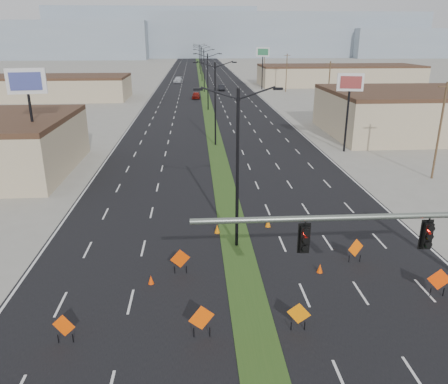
{
  "coord_description": "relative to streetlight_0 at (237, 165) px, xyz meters",
  "views": [
    {
      "loc": [
        -2.52,
        -13.36,
        12.75
      ],
      "look_at": [
        -0.72,
        13.43,
        3.2
      ],
      "focal_mm": 35.0,
      "sensor_mm": 36.0,
      "label": 1
    }
  ],
  "objects": [
    {
      "name": "streetlight_4",
      "position": [
        0.0,
        112.0,
        0.0
      ],
      "size": [
        5.15,
        0.24,
        10.02
      ],
      "color": "black",
      "rests_on": "ground"
    },
    {
      "name": "construction_sign_5",
      "position": [
        9.83,
        -6.56,
        -4.46
      ],
      "size": [
        1.21,
        0.24,
        1.62
      ],
      "rotation": [
        0.0,
        0.0,
        -0.17
      ],
      "color": "#F53E05",
      "rests_on": "ground"
    },
    {
      "name": "streetlight_6",
      "position": [
        0.0,
        168.0,
        0.0
      ],
      "size": [
        5.15,
        0.24,
        10.02
      ],
      "color": "black",
      "rests_on": "ground"
    },
    {
      "name": "car_mid",
      "position": [
        4.38,
        87.2,
        -4.74
      ],
      "size": [
        1.51,
        4.16,
        1.36
      ],
      "primitive_type": "imported",
      "rotation": [
        0.0,
        0.0,
        0.02
      ],
      "color": "black",
      "rests_on": "ground"
    },
    {
      "name": "road_surface",
      "position": [
        0.0,
        88.0,
        -5.42
      ],
      "size": [
        25.0,
        400.0,
        0.02
      ],
      "primitive_type": "cube",
      "color": "black",
      "rests_on": "ground"
    },
    {
      "name": "mesa_west",
      "position": [
        -120.0,
        268.0,
        5.58
      ],
      "size": [
        180.0,
        50.0,
        22.0
      ],
      "primitive_type": "cube",
      "color": "#8494A4",
      "rests_on": "ground"
    },
    {
      "name": "pole_sign_west",
      "position": [
        -17.29,
        15.23,
        2.95
      ],
      "size": [
        3.33,
        0.98,
        10.2
      ],
      "rotation": [
        0.0,
        0.0,
        0.19
      ],
      "color": "black",
      "rests_on": "ground"
    },
    {
      "name": "pole_sign_east_far",
      "position": [
        14.97,
        88.83,
        3.09
      ],
      "size": [
        3.25,
        1.63,
        10.36
      ],
      "rotation": [
        0.0,
        0.0,
        -0.4
      ],
      "color": "black",
      "rests_on": "ground"
    },
    {
      "name": "cone_3",
      "position": [
        -1.15,
        2.0,
        -5.11
      ],
      "size": [
        0.42,
        0.42,
        0.62
      ],
      "primitive_type": "cone",
      "rotation": [
        0.0,
        0.0,
        0.13
      ],
      "color": "orange",
      "rests_on": "ground"
    },
    {
      "name": "streetlight_2",
      "position": [
        0.0,
        56.0,
        0.0
      ],
      "size": [
        5.15,
        0.24,
        10.02
      ],
      "color": "black",
      "rests_on": "ground"
    },
    {
      "name": "construction_sign_3",
      "position": [
        2.0,
        -8.8,
        -4.58
      ],
      "size": [
        1.04,
        0.37,
        1.44
      ],
      "rotation": [
        0.0,
        0.0,
        -0.31
      ],
      "color": "orange",
      "rests_on": "ground"
    },
    {
      "name": "utility_pole_2",
      "position": [
        20.0,
        83.0,
        -0.74
      ],
      "size": [
        1.6,
        0.2,
        9.0
      ],
      "color": "#4C3823",
      "rests_on": "ground"
    },
    {
      "name": "cone_0",
      "position": [
        -5.11,
        -4.33,
        -5.15
      ],
      "size": [
        0.38,
        0.38,
        0.53
      ],
      "primitive_type": "cone",
      "rotation": [
        0.0,
        0.0,
        0.22
      ],
      "color": "#E63E04",
      "rests_on": "ground"
    },
    {
      "name": "cone_1",
      "position": [
        4.43,
        -3.74,
        -5.14
      ],
      "size": [
        0.38,
        0.38,
        0.56
      ],
      "primitive_type": "cone",
      "rotation": [
        0.0,
        0.0,
        -0.12
      ],
      "color": "#DA4304",
      "rests_on": "ground"
    },
    {
      "name": "streetlight_0",
      "position": [
        0.0,
        0.0,
        0.0
      ],
      "size": [
        5.15,
        0.24,
        10.02
      ],
      "color": "black",
      "rests_on": "ground"
    },
    {
      "name": "mesa_backdrop",
      "position": [
        -30.0,
        308.0,
        10.58
      ],
      "size": [
        140.0,
        50.0,
        32.0
      ],
      "primitive_type": "cube",
      "color": "#8494A4",
      "rests_on": "ground"
    },
    {
      "name": "construction_sign_4",
      "position": [
        6.84,
        -2.68,
        -4.52
      ],
      "size": [
        1.07,
        0.51,
        1.54
      ],
      "rotation": [
        0.0,
        0.0,
        0.43
      ],
      "color": "#FF5D05",
      "rests_on": "ground"
    },
    {
      "name": "pole_sign_east_near",
      "position": [
        15.01,
        23.8,
        1.85
      ],
      "size": [
        2.93,
        0.96,
        8.95
      ],
      "rotation": [
        0.0,
        0.0,
        -0.21
      ],
      "color": "black",
      "rests_on": "ground"
    },
    {
      "name": "streetlight_1",
      "position": [
        0.0,
        28.0,
        0.0
      ],
      "size": [
        5.15,
        0.24,
        10.02
      ],
      "color": "black",
      "rests_on": "ground"
    },
    {
      "name": "streetlight_5",
      "position": [
        0.0,
        140.0,
        0.0
      ],
      "size": [
        5.15,
        0.24,
        10.02
      ],
      "color": "black",
      "rests_on": "ground"
    },
    {
      "name": "car_left",
      "position": [
        -2.14,
        71.83,
        -4.7
      ],
      "size": [
        1.89,
        4.29,
        1.44
      ],
      "primitive_type": "imported",
      "rotation": [
        0.0,
        0.0,
        -0.04
      ],
      "color": "maroon",
      "rests_on": "ground"
    },
    {
      "name": "building_sw_far",
      "position": [
        -32.0,
        73.0,
        -3.17
      ],
      "size": [
        30.0,
        14.0,
        4.5
      ],
      "primitive_type": "cube",
      "color": "tan",
      "rests_on": "ground"
    },
    {
      "name": "utility_pole_0",
      "position": [
        20.0,
        13.0,
        -0.74
      ],
      "size": [
        1.6,
        0.2,
        9.0
      ],
      "color": "#4C3823",
      "rests_on": "ground"
    },
    {
      "name": "ground",
      "position": [
        0.0,
        -12.0,
        -5.42
      ],
      "size": [
        600.0,
        600.0,
        0.0
      ],
      "primitive_type": "plane",
      "color": "gray",
      "rests_on": "ground"
    },
    {
      "name": "streetlight_3",
      "position": [
        0.0,
        84.0,
        0.0
      ],
      "size": [
        5.15,
        0.24,
        10.02
      ],
      "color": "black",
      "rests_on": "ground"
    },
    {
      "name": "median_strip",
      "position": [
        0.0,
        88.0,
        -5.42
      ],
      "size": [
        2.0,
        400.0,
        0.04
      ],
      "primitive_type": "cube",
      "color": "#284A1A",
      "rests_on": "ground"
    },
    {
      "name": "utility_pole_3",
      "position": [
        20.0,
        118.0,
        -0.74
      ],
      "size": [
        1.6,
        0.2,
        9.0
      ],
      "color": "#4C3823",
      "rests_on": "ground"
    },
    {
      "name": "construction_sign_2",
      "position": [
        -3.52,
        -3.3,
        -4.53
      ],
      "size": [
        1.12,
        0.31,
        1.52
      ],
      "rotation": [
        0.0,
        0.0,
        0.24
      ],
      "color": "#D63F04",
      "rests_on": "ground"
    },
    {
      "name": "mesa_center",
      "position": [
        40.0,
        288.0,
        8.58
      ],
      "size": [
        220.0,
        50.0,
        28.0
      ],
      "primitive_type": "cube",
      "color": "#8494A4",
      "rests_on": "ground"
    },
    {
      "name": "cone_2",
      "position": [
        2.51,
        2.8,
        -5.1
      ],
      "size": [
        0.49,
        0.49,
        0.64
      ],
      "primitive_type": "cone",
      "rotation": [
        0.0,
        0.0,
        -0.35
      ],
      "color": "orange",
      "rests_on": "ground"
    },
    {
      "name": "building_se_far",
      "position": [
        38.0,
        98.0,
        -2.92
      ],
      "size": [
        44.0,
        16.0,
        5.0
      ],
      "primitive_type": "cube",
      "color": "tan",
      "rests_on": "ground"
    },
    {
      "name": "construction_sign_1",
      "position": [
        -2.42,
        -9.0,
        -4.46
      ],
      "size": [
        1.16,
        0.47,
        1.64
      ],
      "rotation": [
        0.0,
        0.0,
        0.36
      ],
      "color": "#F24D05",
      "rests_on": "ground"
    },
    {
      "name": "utility_pole_1",
      "position": [
        20.0,
        48.0,
        -0.74
      ],
      "size": [
        1.6,
        0.2,
        9.0
      ],
      "color": "#4C3823",
      "rests_on": "ground"
    },
    {
      "name": "car_far",
      "position": [
        -7.2,
        107.91,
        -4.62
      ],
      "size": [
        2.74,
        5.68,
        1.6
      ],
      "primitive_type": "imported",
      "rotation": [
        0.0,
        0.0,
        -0.09
      ],
      "color": "silver",
      "rests_on": "ground"
    },
    {
      "name": "construction_sign_0",
      "position": [
        -8.42,
        -9.0,
        -4.57
      ],
      "size": [
        1.06,
        0.34,
        1.45
      ],
      "rotation": [
        0.0,
        0.0,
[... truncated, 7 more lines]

